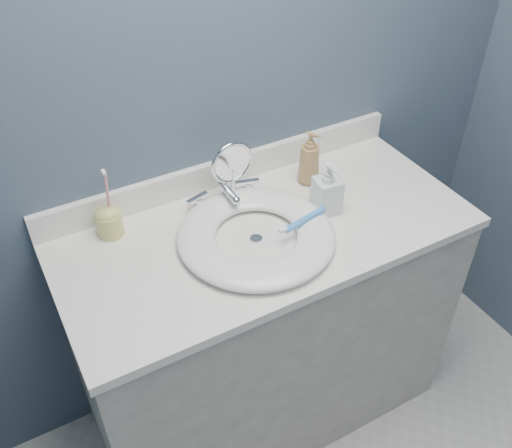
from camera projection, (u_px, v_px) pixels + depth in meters
back_wall at (220, 90)px, 1.64m from camera, size 2.20×0.02×2.40m
vanity_cabinet at (265, 330)px, 1.95m from camera, size 1.20×0.55×0.85m
countertop at (266, 233)px, 1.67m from camera, size 1.22×0.57×0.03m
backsplash at (225, 171)px, 1.81m from camera, size 1.22×0.02×0.09m
basin at (256, 235)px, 1.61m from camera, size 0.45×0.45×0.04m
drain at (256, 239)px, 1.62m from camera, size 0.04×0.04×0.01m
faucet at (225, 196)px, 1.73m from camera, size 0.25×0.13×0.07m
makeup_mirror at (232, 170)px, 1.70m from camera, size 0.14×0.08×0.21m
soap_bottle_amber at (309, 158)px, 1.78m from camera, size 0.09×0.09×0.18m
soap_bottle_clear at (327, 188)px, 1.67m from camera, size 0.08×0.09×0.17m
toothbrush_holder at (109, 220)px, 1.61m from camera, size 0.08×0.08×0.22m
toothbrush_lying at (303, 221)px, 1.62m from camera, size 0.17×0.05×0.02m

